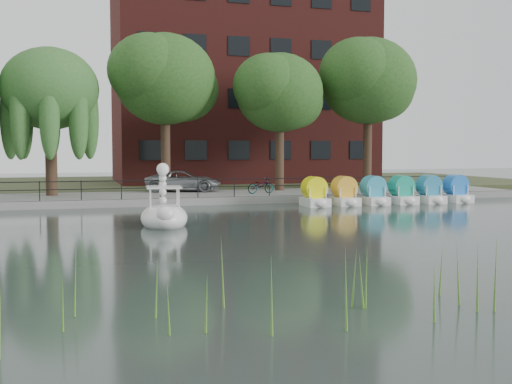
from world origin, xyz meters
name	(u,v)px	position (x,y,z in m)	size (l,w,h in m)	color
ground_plane	(275,239)	(0.00, 0.00, 0.00)	(120.00, 120.00, 0.00)	#3E4C49
promenade	(189,197)	(0.00, 16.00, 0.20)	(40.00, 6.00, 0.40)	gray
kerb	(199,201)	(0.00, 13.05, 0.20)	(40.00, 0.25, 0.40)	gray
land_strip	(156,184)	(0.00, 30.00, 0.18)	(60.00, 22.00, 0.36)	#47512D
railing	(198,183)	(0.00, 13.25, 1.15)	(32.00, 0.05, 1.00)	black
apartment_building	(242,69)	(7.00, 29.97, 9.36)	(20.00, 10.07, 18.00)	#4C1E16
willow_mid	(50,89)	(-7.50, 17.00, 6.25)	(5.32, 5.32, 8.15)	#473323
broadleaf_center	(165,80)	(-1.00, 18.00, 7.06)	(6.00, 6.00, 9.25)	#473323
broadleaf_right	(280,93)	(6.00, 17.50, 6.39)	(5.40, 5.40, 8.32)	#473323
broadleaf_far	(368,81)	(12.50, 18.50, 7.40)	(6.30, 6.30, 9.71)	#473323
minivan	(183,179)	(0.05, 18.06, 1.13)	(5.22, 2.40, 1.45)	gray
bicycle	(261,185)	(4.06, 15.12, 0.90)	(1.72, 0.60, 1.00)	gray
swan_boat	(164,212)	(-3.06, 4.65, 0.53)	(2.10, 3.06, 2.44)	white
pedal_boat_row	(388,193)	(9.97, 10.88, 0.61)	(9.65, 1.70, 1.40)	white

